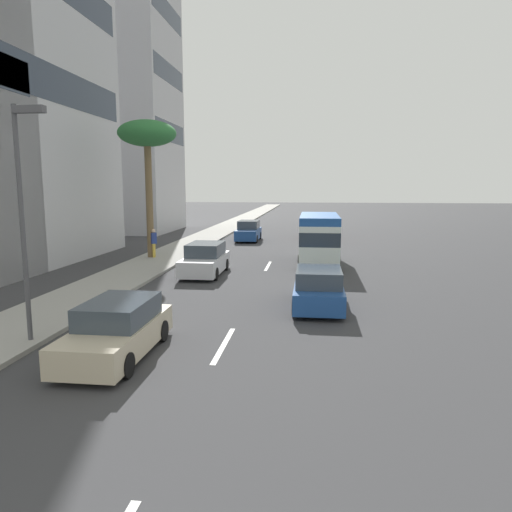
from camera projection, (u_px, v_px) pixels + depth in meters
name	position (u px, v px, depth m)	size (l,w,h in m)	color
ground_plane	(277.00, 251.00, 33.98)	(198.00, 198.00, 0.00)	#38383A
sidewalk_right	(183.00, 248.00, 34.79)	(162.00, 3.31, 0.15)	#9E9B93
lane_stripe_mid	(224.00, 345.00, 13.89)	(3.20, 0.16, 0.01)	silver
lane_stripe_far	(268.00, 266.00, 27.53)	(3.20, 0.16, 0.01)	silver
minibus_lead	(319.00, 237.00, 27.85)	(6.34, 2.34, 2.97)	silver
car_second	(248.00, 231.00, 40.06)	(4.29, 1.87, 1.72)	#1E478C
car_third	(318.00, 229.00, 42.21)	(4.10, 1.84, 1.68)	#A51E1E
car_fourth	(117.00, 330.00, 12.95)	(4.47, 1.87, 1.54)	beige
car_fifth	(205.00, 260.00, 24.85)	(4.56, 1.92, 1.66)	silver
car_sixth	(318.00, 289.00, 18.09)	(4.31, 1.91, 1.55)	#1E478C
pedestrian_near_lamp	(154.00, 242.00, 29.81)	(0.38, 0.38, 1.80)	gold
palm_tree	(147.00, 137.00, 29.01)	(3.59, 3.59, 8.53)	brown
street_lamp	(24.00, 198.00, 13.31)	(0.24, 0.97, 6.75)	#4C4C51
office_tower_far	(114.00, 31.00, 46.35)	(10.19, 11.09, 39.49)	#BCBCC1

